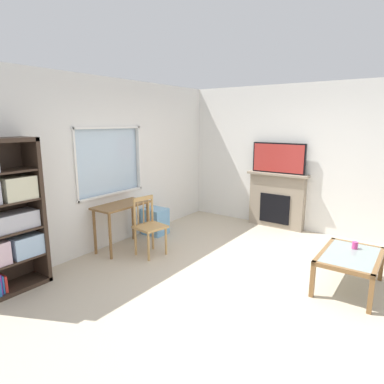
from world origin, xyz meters
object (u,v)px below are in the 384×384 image
at_px(fireplace, 277,200).
at_px(sippy_cup, 355,245).
at_px(plastic_drawer_unit, 155,221).
at_px(coffee_table, 350,259).
at_px(wooden_chair, 149,225).
at_px(tv, 279,158).
at_px(desk_under_window, 122,212).

height_order(fireplace, sippy_cup, fireplace).
xyz_separation_m(plastic_drawer_unit, fireplace, (1.69, -1.65, 0.30)).
height_order(plastic_drawer_unit, fireplace, fireplace).
bearing_deg(coffee_table, plastic_drawer_unit, 87.19).
bearing_deg(wooden_chair, coffee_table, -77.38).
bearing_deg(sippy_cup, plastic_drawer_unit, 91.13).
bearing_deg(coffee_table, fireplace, 41.94).
height_order(wooden_chair, coffee_table, wooden_chair).
relative_size(wooden_chair, fireplace, 0.77).
xyz_separation_m(fireplace, sippy_cup, (-1.62, -1.67, -0.05)).
xyz_separation_m(fireplace, coffee_table, (-1.85, -1.66, -0.15)).
distance_m(fireplace, tv, 0.82).
height_order(desk_under_window, plastic_drawer_unit, desk_under_window).
bearing_deg(plastic_drawer_unit, tv, -44.62).
xyz_separation_m(desk_under_window, plastic_drawer_unit, (0.84, 0.05, -0.38)).
relative_size(fireplace, sippy_cup, 12.95).
distance_m(desk_under_window, coffee_table, 3.34).
xyz_separation_m(desk_under_window, tv, (2.51, -1.60, 0.74)).
distance_m(wooden_chair, tv, 2.82).
bearing_deg(tv, sippy_cup, -133.88).
relative_size(desk_under_window, plastic_drawer_unit, 1.93).
xyz_separation_m(coffee_table, sippy_cup, (0.23, -0.01, 0.11)).
relative_size(wooden_chair, coffee_table, 0.91).
bearing_deg(wooden_chair, tv, -23.87).
bearing_deg(desk_under_window, fireplace, -32.23).
distance_m(wooden_chair, fireplace, 2.69).
bearing_deg(fireplace, sippy_cup, -134.20).
bearing_deg(plastic_drawer_unit, coffee_table, -92.81).
bearing_deg(fireplace, wooden_chair, 156.29).
distance_m(wooden_chair, coffee_table, 2.81).
height_order(wooden_chair, sippy_cup, wooden_chair).
distance_m(desk_under_window, wooden_chair, 0.54).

